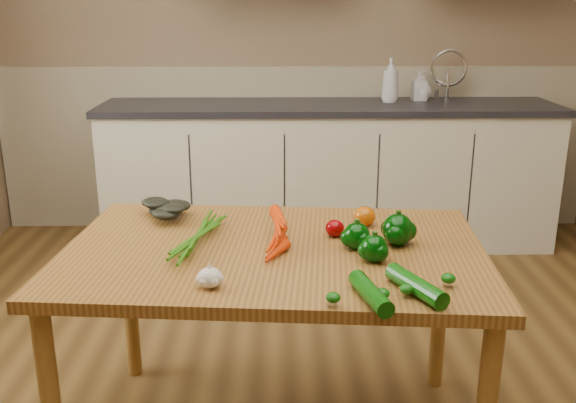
# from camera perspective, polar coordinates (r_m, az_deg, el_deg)

# --- Properties ---
(room) EXTENTS (4.04, 5.04, 2.64)m
(room) POSITION_cam_1_polar(r_m,az_deg,el_deg) (2.00, 2.46, 9.90)
(room) COLOR brown
(room) RESTS_ON ground
(counter_run) EXTENTS (2.84, 0.64, 1.14)m
(counter_run) POSITION_cam_1_polar(r_m,az_deg,el_deg) (4.14, 3.69, 2.62)
(counter_run) COLOR beige
(counter_run) RESTS_ON ground
(table) EXTENTS (1.44, 0.99, 0.74)m
(table) POSITION_cam_1_polar(r_m,az_deg,el_deg) (2.14, -1.25, -6.15)
(table) COLOR #95632B
(table) RESTS_ON ground
(soap_bottle_a) EXTENTS (0.12, 0.12, 0.27)m
(soap_bottle_a) POSITION_cam_1_polar(r_m,az_deg,el_deg) (4.13, 9.11, 10.60)
(soap_bottle_a) COLOR silver
(soap_bottle_a) RESTS_ON counter_run
(soap_bottle_b) EXTENTS (0.09, 0.09, 0.19)m
(soap_bottle_b) POSITION_cam_1_polar(r_m,az_deg,el_deg) (4.25, 11.58, 10.06)
(soap_bottle_b) COLOR silver
(soap_bottle_b) RESTS_ON counter_run
(soap_bottle_c) EXTENTS (0.17, 0.17, 0.15)m
(soap_bottle_c) POSITION_cam_1_polar(r_m,az_deg,el_deg) (4.27, 11.85, 9.84)
(soap_bottle_c) COLOR silver
(soap_bottle_c) RESTS_ON counter_run
(carrot_bunch) EXTENTS (0.27, 0.22, 0.07)m
(carrot_bunch) POSITION_cam_1_polar(r_m,az_deg,el_deg) (2.12, -3.31, -3.00)
(carrot_bunch) COLOR #E53705
(carrot_bunch) RESTS_ON table
(leafy_greens) EXTENTS (0.20, 0.18, 0.10)m
(leafy_greens) POSITION_cam_1_polar(r_m,az_deg,el_deg) (2.40, -10.97, -0.48)
(leafy_greens) COLOR black
(leafy_greens) RESTS_ON table
(garlic_bulb) EXTENTS (0.07, 0.07, 0.06)m
(garlic_bulb) POSITION_cam_1_polar(r_m,az_deg,el_deg) (1.83, -6.96, -6.73)
(garlic_bulb) COLOR white
(garlic_bulb) RESTS_ON table
(pepper_a) EXTENTS (0.09, 0.09, 0.09)m
(pepper_a) POSITION_cam_1_polar(r_m,az_deg,el_deg) (2.09, 6.13, -3.07)
(pepper_a) COLOR #023304
(pepper_a) RESTS_ON table
(pepper_b) EXTENTS (0.10, 0.10, 0.10)m
(pepper_b) POSITION_cam_1_polar(r_m,az_deg,el_deg) (2.14, 9.73, -2.48)
(pepper_b) COLOR #023304
(pepper_b) RESTS_ON table
(pepper_c) EXTENTS (0.08, 0.08, 0.08)m
(pepper_c) POSITION_cam_1_polar(r_m,az_deg,el_deg) (2.00, 7.66, -4.17)
(pepper_c) COLOR #023304
(pepper_c) RESTS_ON table
(tomato_a) EXTENTS (0.06, 0.06, 0.06)m
(tomato_a) POSITION_cam_1_polar(r_m,az_deg,el_deg) (2.20, 4.18, -2.37)
(tomato_a) COLOR #7F0204
(tomato_a) RESTS_ON table
(tomato_b) EXTENTS (0.08, 0.08, 0.07)m
(tomato_b) POSITION_cam_1_polar(r_m,az_deg,el_deg) (2.31, 6.83, -1.31)
(tomato_b) COLOR #BB5104
(tomato_b) RESTS_ON table
(tomato_c) EXTENTS (0.07, 0.07, 0.06)m
(tomato_c) POSITION_cam_1_polar(r_m,az_deg,el_deg) (2.23, 9.50, -2.33)
(tomato_c) COLOR #BB5104
(tomato_c) RESTS_ON table
(zucchini_a) EXTENTS (0.14, 0.22, 0.05)m
(zucchini_a) POSITION_cam_1_polar(r_m,az_deg,el_deg) (1.81, 11.32, -7.35)
(zucchini_a) COLOR #084507
(zucchini_a) RESTS_ON table
(zucchini_b) EXTENTS (0.10, 0.22, 0.05)m
(zucchini_b) POSITION_cam_1_polar(r_m,az_deg,el_deg) (1.75, 7.35, -8.08)
(zucchini_b) COLOR #084507
(zucchini_b) RESTS_ON table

